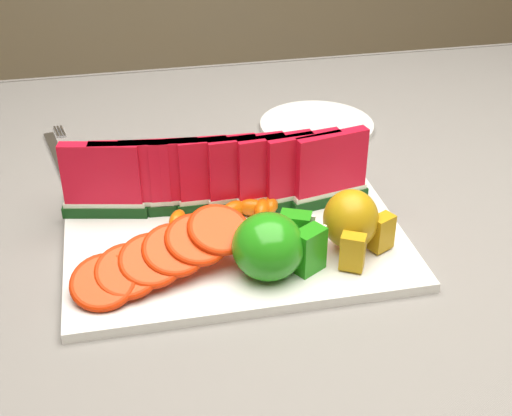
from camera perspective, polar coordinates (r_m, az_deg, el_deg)
The scene contains 11 objects.
table at distance 1.00m, azimuth 0.58°, elevation -4.53°, with size 1.40×0.90×0.75m.
tablecloth at distance 0.96m, azimuth 0.60°, elevation -1.52°, with size 1.53×1.03×0.20m.
platter at distance 0.86m, azimuth -1.79°, elevation -2.13°, with size 0.40×0.30×0.01m.
apple_cluster at distance 0.78m, azimuth 1.47°, elevation -3.04°, with size 0.11×0.09×0.07m.
pear_cluster at distance 0.81m, azimuth 7.75°, elevation -1.12°, with size 0.09×0.09×0.07m.
side_plate at distance 1.14m, azimuth 4.87°, elevation 6.58°, with size 0.23×0.23×0.01m.
fork at distance 1.09m, azimuth -15.53°, elevation 4.13°, with size 0.05×0.19×0.00m.
watermelon_row at distance 0.88m, azimuth -3.06°, elevation 2.53°, with size 0.39×0.07×0.10m.
orange_fan_front at distance 0.78m, azimuth -7.45°, elevation -3.74°, with size 0.22×0.13×0.05m.
orange_fan_back at distance 0.96m, azimuth -3.47°, elevation 3.35°, with size 0.29×0.11×0.04m.
tangerine_segments at distance 0.87m, azimuth -2.03°, elevation -0.46°, with size 0.15×0.07×0.02m.
Camera 1 is at (-0.18, -0.79, 1.24)m, focal length 50.00 mm.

